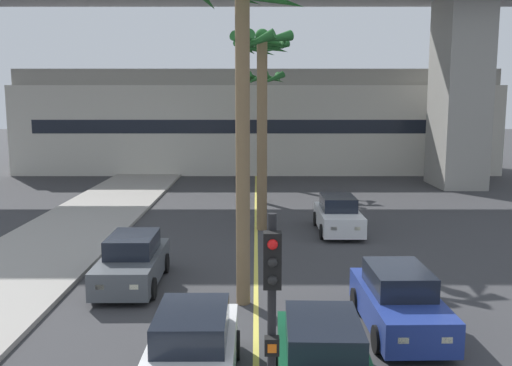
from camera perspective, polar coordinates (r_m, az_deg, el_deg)
The scene contains 12 objects.
lane_stripe_center at distance 23.66m, azimuth -0.00°, elevation -5.46°, with size 0.14×56.00×0.01m, color #DBCC4C.
pier_building_backdrop at distance 45.77m, azimuth -0.01°, elevation 6.22°, with size 36.80×8.04×7.92m.
car_queue_front at distance 17.96m, azimuth -12.39°, elevation -7.82°, with size 1.86×4.12×1.56m.
car_queue_second at distance 14.74m, azimuth 14.25°, elevation -11.55°, with size 1.90×4.13×1.56m.
car_queue_third at distance 11.73m, azimuth -6.49°, elevation -16.71°, with size 1.85×4.11×1.56m.
car_queue_fourth at distance 11.30m, azimuth 6.81°, elevation -17.74°, with size 1.93×4.15×1.56m.
car_queue_fifth at distance 24.62m, azimuth 8.30°, elevation -3.29°, with size 1.84×4.10×1.56m.
traffic_light_median_near at distance 7.85m, azimuth 1.62°, elevation -13.90°, with size 0.24×0.37×4.20m.
palm_tree_near_median at distance 30.84m, azimuth 0.64°, elevation 11.03°, with size 3.14×3.16×8.97m.
palm_tree_mid_median at distance 24.35m, azimuth 0.58°, elevation 10.45°, with size 2.76×2.80×8.63m.
palm_tree_far_median at distance 37.68m, azimuth 0.82°, elevation 8.76°, with size 2.94×3.01×7.62m.
palm_tree_farthest_median at distance 15.36m, azimuth -1.34°, elevation 15.48°, with size 3.57×3.66×9.09m.
Camera 1 is at (-0.00, 1.04, 5.70)m, focal length 39.56 mm.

